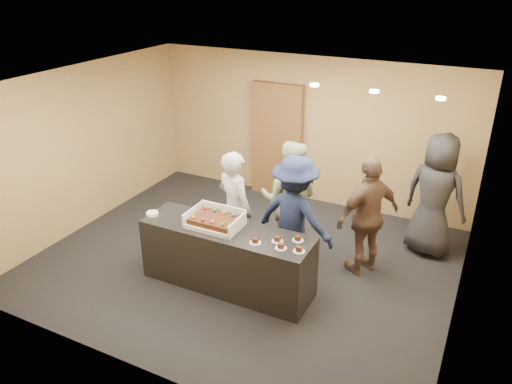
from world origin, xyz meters
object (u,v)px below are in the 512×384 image
storage_cabinet (277,141)px  cake_box (216,222)px  plate_stack (152,214)px  person_brown_extra (368,216)px  serving_counter (227,258)px  person_navy_man (295,217)px  person_dark_suit (435,195)px  person_sage_man (289,200)px  sheet_cake (214,220)px  person_server_grey (235,209)px

storage_cabinet → cake_box: size_ratio=3.02×
plate_stack → person_brown_extra: 3.05m
serving_counter → person_brown_extra: (1.59, 1.24, 0.44)m
serving_counter → person_navy_man: bearing=46.3°
serving_counter → person_dark_suit: person_dark_suit is taller
cake_box → person_brown_extra: bearing=34.4°
cake_box → person_brown_extra: person_brown_extra is taller
storage_cabinet → plate_stack: (-0.47, -3.20, -0.17)m
serving_counter → cake_box: 0.53m
serving_counter → person_navy_man: person_navy_man is taller
plate_stack → person_sage_man: bearing=39.3°
plate_stack → person_navy_man: (1.83, 0.83, -0.02)m
person_brown_extra → plate_stack: bearing=-27.7°
sheet_cake → person_navy_man: size_ratio=0.34×
serving_counter → person_dark_suit: bearing=43.1°
plate_stack → person_server_grey: (0.94, 0.70, -0.03)m
serving_counter → person_brown_extra: person_brown_extra is taller
storage_cabinet → plate_stack: size_ratio=12.80×
storage_cabinet → person_sage_man: size_ratio=1.18×
person_navy_man → plate_stack: bearing=32.6°
sheet_cake → serving_counter: bearing=-0.0°
plate_stack → person_sage_man: 2.01m
serving_counter → sheet_cake: bearing=180.0°
sheet_cake → plate_stack: 0.97m
person_navy_man → person_dark_suit: 2.23m
person_dark_suit → plate_stack: bearing=50.1°
serving_counter → cake_box: size_ratio=3.32×
serving_counter → storage_cabinet: storage_cabinet is taller
plate_stack → sheet_cake: bearing=6.7°
cake_box → plate_stack: 0.97m
cake_box → person_server_grey: 0.56m
person_navy_man → person_server_grey: bearing=16.9°
person_sage_man → person_navy_man: (0.27, -0.44, -0.02)m
sheet_cake → person_brown_extra: 2.17m
storage_cabinet → plate_stack: bearing=-98.4°
person_server_grey → sheet_cake: bearing=112.6°
person_navy_man → person_dark_suit: (1.66, 1.48, 0.06)m
person_sage_man → person_navy_man: bearing=108.5°
plate_stack → person_sage_man: (1.56, 1.27, 0.00)m
person_server_grey → person_sage_man: size_ratio=0.96×
sheet_cake → person_sage_man: size_ratio=0.33×
person_navy_man → person_brown_extra: person_navy_man is taller
person_brown_extra → person_dark_suit: bearing=177.8°
serving_counter → person_sage_man: person_sage_man is taller
cake_box → person_brown_extra: size_ratio=0.41×
plate_stack → storage_cabinet: bearing=81.6°
person_server_grey → person_dark_suit: (2.54, 1.62, 0.08)m
person_sage_man → person_dark_suit: person_dark_suit is taller
person_server_grey → person_navy_man: bearing=-149.8°
serving_counter → storage_cabinet: size_ratio=1.10×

